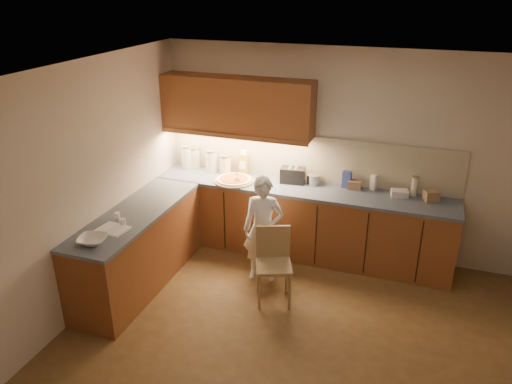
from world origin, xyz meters
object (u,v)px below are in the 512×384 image
oil_jug (244,163)px  toaster (293,175)px  pizza_on_board (234,180)px  wooden_chair (273,259)px  child (263,229)px

oil_jug → toaster: size_ratio=1.01×
pizza_on_board → wooden_chair: size_ratio=0.60×
child → wooden_chair: 0.45m
oil_jug → pizza_on_board: bearing=-94.3°
wooden_chair → oil_jug: 1.61m
child → toaster: bearing=71.6°
wooden_chair → oil_jug: oil_jug is taller
child → wooden_chair: bearing=-67.3°
pizza_on_board → oil_jug: size_ratio=1.56×
oil_jug → toaster: bearing=-6.1°
wooden_chair → toaster: (-0.13, 1.19, 0.53)m
child → oil_jug: child is taller
pizza_on_board → toaster: size_ratio=1.57×
child → oil_jug: size_ratio=3.94×
pizza_on_board → child: size_ratio=0.40×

